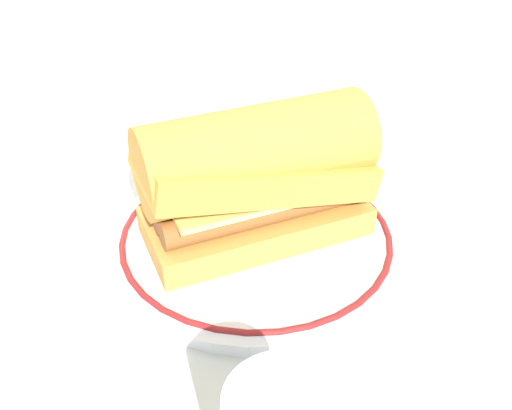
% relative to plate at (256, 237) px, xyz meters
% --- Properties ---
extents(ground_plane, '(1.50, 1.50, 0.00)m').
position_rel_plate_xyz_m(ground_plane, '(-0.01, -0.02, -0.01)').
color(ground_plane, beige).
extents(plate, '(0.27, 0.27, 0.01)m').
position_rel_plate_xyz_m(plate, '(0.00, 0.00, 0.00)').
color(plate, white).
rests_on(plate, ground_plane).
extents(sausage_sandwich, '(0.21, 0.10, 0.12)m').
position_rel_plate_xyz_m(sausage_sandwich, '(0.00, -0.00, 0.07)').
color(sausage_sandwich, gold).
rests_on(sausage_sandwich, plate).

